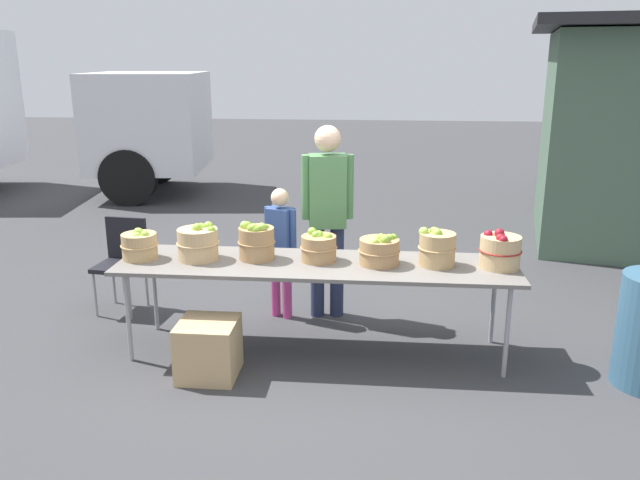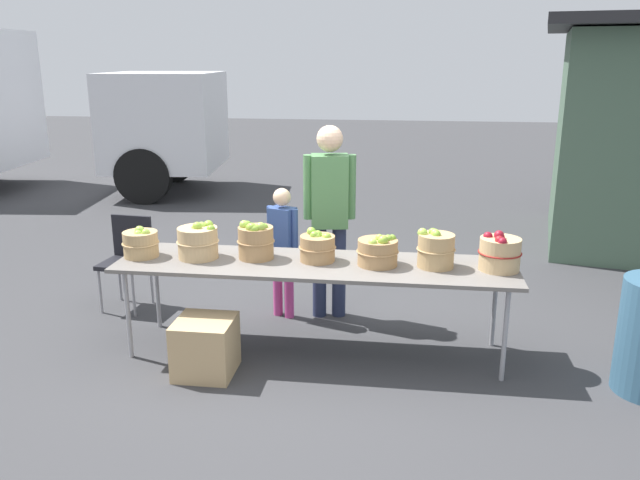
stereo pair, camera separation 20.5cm
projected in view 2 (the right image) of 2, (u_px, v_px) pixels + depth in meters
ground_plane at (315, 351)px, 5.18m from camera, size 40.00×40.00×0.00m
market_table at (315, 267)px, 4.98m from camera, size 3.10×0.76×0.75m
apple_basket_green_0 at (141, 243)px, 5.10m from camera, size 0.29×0.29×0.25m
apple_basket_green_1 at (198, 242)px, 5.06m from camera, size 0.34×0.34×0.30m
apple_basket_green_2 at (256, 241)px, 5.04m from camera, size 0.30×0.30×0.31m
apple_basket_green_3 at (317, 247)px, 4.99m from camera, size 0.29×0.29×0.25m
apple_basket_green_4 at (378, 251)px, 4.89m from camera, size 0.33×0.33×0.25m
apple_basket_green_5 at (436, 249)px, 4.84m from camera, size 0.30×0.30×0.30m
apple_basket_red_0 at (500, 253)px, 4.77m from camera, size 0.32×0.32×0.30m
vendor_adult at (330, 207)px, 5.62m from camera, size 0.45×0.28×1.74m
child_customer at (283, 242)px, 5.69m from camera, size 0.30×0.23×1.19m
folding_chair at (128, 254)px, 5.99m from camera, size 0.44×0.44×0.86m
produce_crate at (205, 347)px, 4.76m from camera, size 0.43×0.43×0.43m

